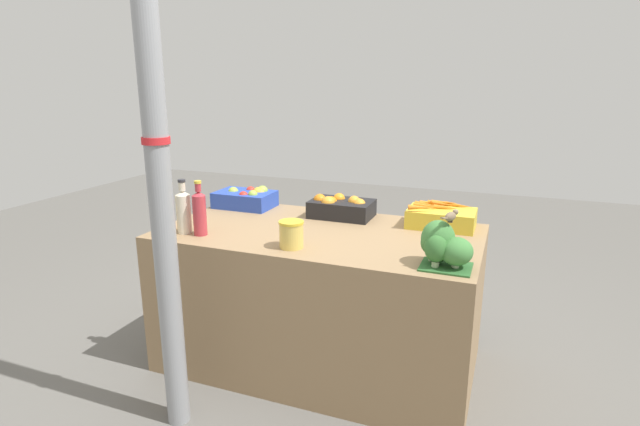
# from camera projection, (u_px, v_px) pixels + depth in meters

# --- Properties ---
(ground_plane) EXTENTS (10.00, 10.00, 0.00)m
(ground_plane) POSITION_uv_depth(u_px,v_px,m) (320.00, 359.00, 2.94)
(ground_plane) COLOR #605E59
(market_table) EXTENTS (1.72, 0.93, 0.79)m
(market_table) POSITION_uv_depth(u_px,v_px,m) (320.00, 297.00, 2.84)
(market_table) COLOR #937551
(market_table) RESTS_ON ground_plane
(support_pole) EXTENTS (0.12, 0.12, 2.66)m
(support_pole) POSITION_uv_depth(u_px,v_px,m) (156.00, 145.00, 2.08)
(support_pole) COLOR gray
(support_pole) RESTS_ON ground_plane
(apple_crate) EXTENTS (0.37, 0.24, 0.14)m
(apple_crate) POSITION_uv_depth(u_px,v_px,m) (246.00, 198.00, 3.23)
(apple_crate) COLOR #2847B7
(apple_crate) RESTS_ON market_table
(orange_crate) EXTENTS (0.37, 0.24, 0.14)m
(orange_crate) POSITION_uv_depth(u_px,v_px,m) (341.00, 207.00, 2.99)
(orange_crate) COLOR black
(orange_crate) RESTS_ON market_table
(carrot_crate) EXTENTS (0.37, 0.25, 0.14)m
(carrot_crate) POSITION_uv_depth(u_px,v_px,m) (441.00, 217.00, 2.79)
(carrot_crate) COLOR gold
(carrot_crate) RESTS_ON market_table
(broccoli_pile) EXTENTS (0.24, 0.19, 0.20)m
(broccoli_pile) POSITION_uv_depth(u_px,v_px,m) (441.00, 246.00, 2.19)
(broccoli_pile) COLOR #2D602D
(broccoli_pile) RESTS_ON market_table
(juice_bottle_golden) EXTENTS (0.07, 0.07, 0.28)m
(juice_bottle_golden) POSITION_uv_depth(u_px,v_px,m) (166.00, 210.00, 2.71)
(juice_bottle_golden) COLOR gold
(juice_bottle_golden) RESTS_ON market_table
(juice_bottle_cloudy) EXTENTS (0.08, 0.08, 0.29)m
(juice_bottle_cloudy) POSITION_uv_depth(u_px,v_px,m) (184.00, 210.00, 2.66)
(juice_bottle_cloudy) COLOR beige
(juice_bottle_cloudy) RESTS_ON market_table
(juice_bottle_ruby) EXTENTS (0.07, 0.07, 0.29)m
(juice_bottle_ruby) POSITION_uv_depth(u_px,v_px,m) (200.00, 212.00, 2.63)
(juice_bottle_ruby) COLOR #B2333D
(juice_bottle_ruby) RESTS_ON market_table
(pickle_jar) EXTENTS (0.12, 0.12, 0.14)m
(pickle_jar) POSITION_uv_depth(u_px,v_px,m) (291.00, 234.00, 2.44)
(pickle_jar) COLOR #DBBC56
(pickle_jar) RESTS_ON market_table
(sparrow_bird) EXTENTS (0.07, 0.13, 0.05)m
(sparrow_bird) POSITION_uv_depth(u_px,v_px,m) (451.00, 216.00, 2.16)
(sparrow_bird) COLOR #4C3D2D
(sparrow_bird) RESTS_ON broccoli_pile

